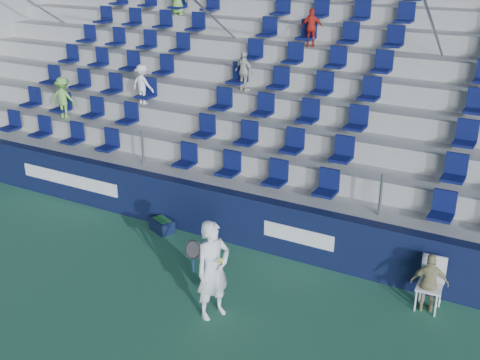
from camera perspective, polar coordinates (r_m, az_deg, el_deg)
name	(u,v)px	position (r m, az deg, el deg)	size (l,w,h in m)	color
ground	(157,312)	(11.53, -7.87, -12.29)	(70.00, 70.00, 0.00)	#30714F
sponsor_wall	(240,219)	(13.51, -0.01, -3.70)	(24.00, 0.32, 1.20)	#0F1637
grandstand	(327,102)	(17.36, 8.26, 7.33)	(24.00, 8.17, 6.63)	#A6A6A1
tennis_player	(213,270)	(10.86, -2.58, -8.50)	(0.75, 0.81, 1.88)	white
line_judge_chair	(431,279)	(11.82, 17.69, -8.94)	(0.48, 0.49, 1.03)	white
line_judge	(429,283)	(11.68, 17.52, -9.30)	(0.69, 0.29, 1.17)	tan
ball_bin	(162,225)	(14.32, -7.38, -4.23)	(0.66, 0.56, 0.32)	#0E1836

